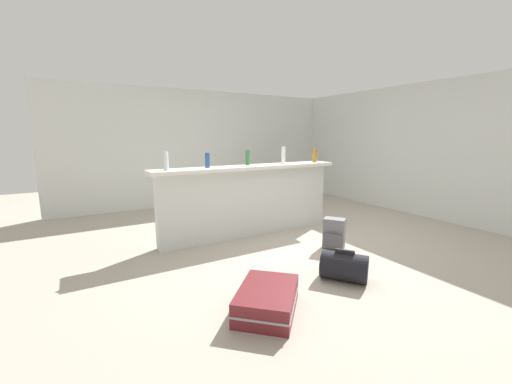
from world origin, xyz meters
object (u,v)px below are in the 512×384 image
(bottle_white, at_px, (283,155))
(dining_chair_near_partition, at_px, (288,187))
(dining_table, at_px, (275,177))
(bottle_blue, at_px, (207,160))
(bottle_amber, at_px, (315,156))
(suitcase_flat_maroon, at_px, (267,299))
(bottle_green, at_px, (248,158))
(bottle_clear, at_px, (166,161))
(duffel_bag_black, at_px, (344,267))
(backpack_grey, at_px, (334,234))

(bottle_white, bearing_deg, dining_chair_near_partition, 49.95)
(bottle_white, xyz_separation_m, dining_table, (0.81, 1.46, -0.57))
(bottle_blue, xyz_separation_m, bottle_amber, (1.91, -0.05, 0.00))
(bottle_blue, distance_m, suitcase_flat_maroon, 2.29)
(bottle_blue, distance_m, bottle_green, 0.67)
(bottle_amber, bearing_deg, dining_table, 83.78)
(bottle_clear, height_order, duffel_bag_black, bottle_clear)
(bottle_blue, distance_m, backpack_grey, 2.03)
(bottle_white, height_order, duffel_bag_black, bottle_white)
(dining_chair_near_partition, distance_m, duffel_bag_black, 3.04)
(bottle_blue, xyz_separation_m, bottle_white, (1.26, -0.07, 0.03))
(dining_chair_near_partition, bearing_deg, bottle_amber, -96.52)
(bottle_clear, distance_m, backpack_grey, 2.45)
(bottle_white, bearing_deg, bottle_green, 168.65)
(bottle_white, distance_m, duffel_bag_black, 2.19)
(bottle_clear, xyz_separation_m, backpack_grey, (1.95, -1.09, -1.00))
(bottle_white, height_order, dining_chair_near_partition, bottle_white)
(bottle_white, height_order, dining_table, bottle_white)
(bottle_clear, height_order, bottle_green, bottle_clear)
(bottle_green, bearing_deg, suitcase_flat_maroon, -114.46)
(backpack_grey, distance_m, duffel_bag_black, 0.97)
(bottle_amber, relative_size, dining_table, 0.20)
(bottle_green, bearing_deg, duffel_bag_black, -87.11)
(backpack_grey, bearing_deg, duffel_bag_black, -127.46)
(bottle_clear, distance_m, dining_chair_near_partition, 2.84)
(bottle_amber, relative_size, backpack_grey, 0.52)
(dining_table, xyz_separation_m, dining_chair_near_partition, (-0.06, -0.55, -0.13))
(dining_chair_near_partition, bearing_deg, bottle_clear, -161.18)
(suitcase_flat_maroon, distance_m, duffel_bag_black, 1.04)
(backpack_grey, xyz_separation_m, duffel_bag_black, (-0.59, -0.77, -0.05))
(bottle_white, bearing_deg, duffel_bag_black, -104.70)
(bottle_white, relative_size, dining_chair_near_partition, 0.29)
(dining_chair_near_partition, distance_m, suitcase_flat_maroon, 3.67)
(bottle_blue, bearing_deg, dining_table, 33.93)
(bottle_amber, bearing_deg, suitcase_flat_maroon, -138.06)
(bottle_blue, distance_m, duffel_bag_black, 2.30)
(dining_table, bearing_deg, bottle_blue, -146.07)
(suitcase_flat_maroon, bearing_deg, bottle_amber, 41.94)
(bottle_white, distance_m, backpack_grey, 1.49)
(bottle_clear, xyz_separation_m, dining_table, (2.66, 1.44, -0.56))
(dining_table, xyz_separation_m, suitcase_flat_maroon, (-2.33, -3.40, -0.54))
(bottle_white, bearing_deg, bottle_clear, 179.56)
(bottle_clear, distance_m, bottle_blue, 0.60)
(bottle_green, bearing_deg, dining_table, 43.81)
(bottle_blue, relative_size, duffel_bag_black, 0.37)
(duffel_bag_black, bearing_deg, bottle_clear, 126.28)
(bottle_green, distance_m, backpack_grey, 1.70)
(bottle_blue, height_order, suitcase_flat_maroon, bottle_blue)
(bottle_green, height_order, dining_chair_near_partition, bottle_green)
(bottle_green, xyz_separation_m, bottle_amber, (1.24, -0.10, -0.01))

